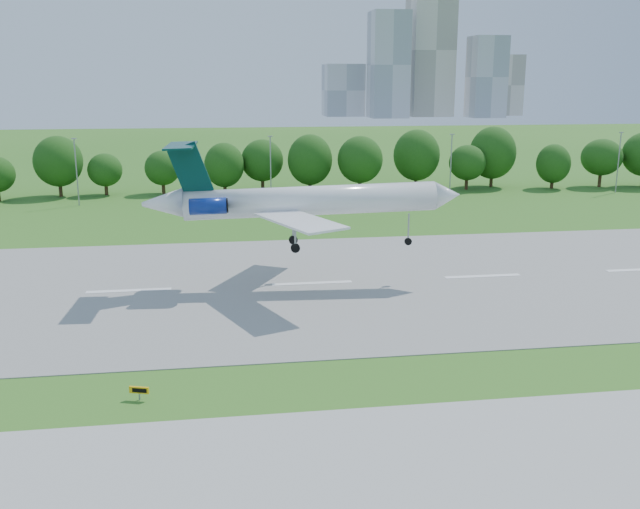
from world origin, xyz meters
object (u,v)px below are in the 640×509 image
(taxi_sign_left, at_px, (139,390))
(service_vehicle_a, at_px, (248,206))
(airliner, at_px, (295,200))
(service_vehicle_b, at_px, (220,199))

(taxi_sign_left, height_order, service_vehicle_a, service_vehicle_a)
(taxi_sign_left, bearing_deg, airliner, 80.10)
(airliner, xyz_separation_m, service_vehicle_a, (-2.94, 49.03, -8.98))
(taxi_sign_left, distance_m, service_vehicle_b, 84.68)
(airliner, xyz_separation_m, service_vehicle_b, (-7.65, 56.56, -8.90))
(airliner, bearing_deg, taxi_sign_left, -114.23)
(taxi_sign_left, relative_size, service_vehicle_b, 0.39)
(taxi_sign_left, xyz_separation_m, service_vehicle_a, (11.43, 76.89, -0.21))
(airliner, relative_size, service_vehicle_b, 9.50)
(airliner, distance_m, service_vehicle_b, 57.76)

